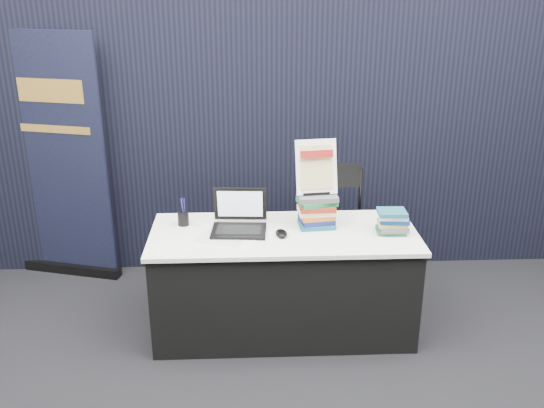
{
  "coord_description": "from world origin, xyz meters",
  "views": [
    {
      "loc": [
        -0.24,
        -3.18,
        2.4
      ],
      "look_at": [
        -0.08,
        0.55,
        0.95
      ],
      "focal_mm": 40.0,
      "sensor_mm": 36.0,
      "label": 1
    }
  ],
  "objects": [
    {
      "name": "floor",
      "position": [
        0.0,
        0.0,
        0.0
      ],
      "size": [
        8.0,
        8.0,
        0.0
      ],
      "primitive_type": "plane",
      "color": "black",
      "rests_on": "ground"
    },
    {
      "name": "brochure_mid",
      "position": [
        -0.42,
        0.47,
        0.75
      ],
      "size": [
        0.39,
        0.34,
        0.0
      ],
      "primitive_type": "cube",
      "rotation": [
        0.0,
        0.0,
        -0.43
      ],
      "color": "silver",
      "rests_on": "display_table"
    },
    {
      "name": "pen_cup",
      "position": [
        -0.69,
        0.7,
        0.8
      ],
      "size": [
        0.08,
        0.08,
        0.1
      ],
      "primitive_type": "cylinder",
      "rotation": [
        0.0,
        0.0,
        0.08
      ],
      "color": "black",
      "rests_on": "display_table"
    },
    {
      "name": "wall_back",
      "position": [
        0.0,
        4.0,
        1.75
      ],
      "size": [
        8.0,
        0.02,
        3.5
      ],
      "primitive_type": "cube",
      "color": "#A6A59D",
      "rests_on": "floor"
    },
    {
      "name": "pullup_banner",
      "position": [
        -1.73,
        1.5,
        0.88
      ],
      "size": [
        0.84,
        0.32,
        1.99
      ],
      "rotation": [
        0.0,
        0.0,
        -0.27
      ],
      "color": "black",
      "rests_on": "floor"
    },
    {
      "name": "stacking_chair",
      "position": [
        0.39,
        0.9,
        0.59
      ],
      "size": [
        0.49,
        0.5,
        1.06
      ],
      "rotation": [
        0.0,
        0.0,
        0.03
      ],
      "color": "black",
      "rests_on": "floor"
    },
    {
      "name": "mouse",
      "position": [
        -0.02,
        0.49,
        0.77
      ],
      "size": [
        0.09,
        0.13,
        0.04
      ],
      "primitive_type": "ellipsoid",
      "rotation": [
        0.0,
        0.0,
        0.12
      ],
      "color": "black",
      "rests_on": "display_table"
    },
    {
      "name": "brochure_right",
      "position": [
        -0.34,
        0.38,
        0.75
      ],
      "size": [
        0.31,
        0.25,
        0.0
      ],
      "primitive_type": "cube",
      "rotation": [
        0.0,
        0.0,
        -0.23
      ],
      "color": "white",
      "rests_on": "display_table"
    },
    {
      "name": "book_stack_tall",
      "position": [
        0.22,
        0.64,
        0.87
      ],
      "size": [
        0.27,
        0.22,
        0.23
      ],
      "rotation": [
        0.0,
        0.0,
        0.15
      ],
      "color": "#1A5263",
      "rests_on": "display_table"
    },
    {
      "name": "drape_partition",
      "position": [
        0.0,
        1.6,
        1.2
      ],
      "size": [
        6.0,
        0.08,
        2.4
      ],
      "primitive_type": "cube",
      "color": "black",
      "rests_on": "floor"
    },
    {
      "name": "laptop",
      "position": [
        -0.3,
        0.61,
        0.81
      ],
      "size": [
        0.38,
        0.31,
        0.27
      ],
      "rotation": [
        0.0,
        0.0,
        -0.07
      ],
      "color": "black",
      "rests_on": "display_table"
    },
    {
      "name": "book_stack_short",
      "position": [
        0.72,
        0.51,
        0.83
      ],
      "size": [
        0.2,
        0.16,
        0.16
      ],
      "rotation": [
        0.0,
        0.0,
        -0.09
      ],
      "color": "#1C6A3A",
      "rests_on": "display_table"
    },
    {
      "name": "display_table",
      "position": [
        0.0,
        0.55,
        0.38
      ],
      "size": [
        1.8,
        0.75,
        0.75
      ],
      "color": "black",
      "rests_on": "floor"
    },
    {
      "name": "info_sign",
      "position": [
        0.22,
        0.67,
        1.16
      ],
      "size": [
        0.29,
        0.16,
        0.38
      ],
      "rotation": [
        0.0,
        0.0,
        0.12
      ],
      "color": "black",
      "rests_on": "book_stack_tall"
    },
    {
      "name": "brochure_left",
      "position": [
        -0.71,
        0.36,
        0.75
      ],
      "size": [
        0.37,
        0.33,
        0.0
      ],
      "primitive_type": "cube",
      "rotation": [
        0.0,
        0.0,
        0.44
      ],
      "color": "white",
      "rests_on": "display_table"
    }
  ]
}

